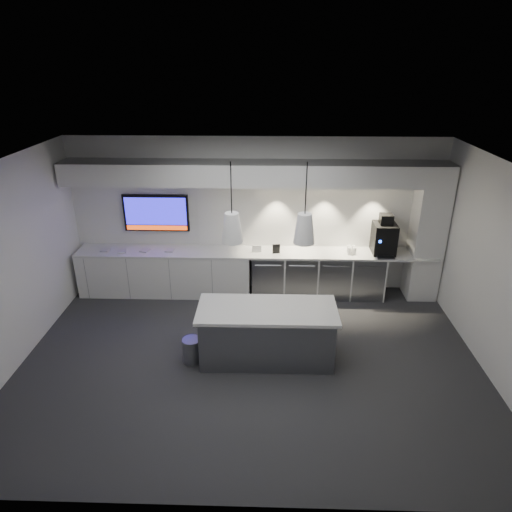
{
  "coord_description": "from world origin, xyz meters",
  "views": [
    {
      "loc": [
        0.26,
        -5.79,
        4.31
      ],
      "look_at": [
        0.05,
        1.1,
        1.28
      ],
      "focal_mm": 32.0,
      "sensor_mm": 36.0,
      "label": 1
    }
  ],
  "objects_px": {
    "island": "(267,333)",
    "bin": "(192,350)",
    "wall_tv": "(156,213)",
    "coffee_machine": "(384,237)"
  },
  "relations": [
    {
      "from": "island",
      "to": "bin",
      "type": "relative_size",
      "value": 5.25
    },
    {
      "from": "wall_tv",
      "to": "bin",
      "type": "xyz_separation_m",
      "value": [
        1.01,
        -2.5,
        -1.36
      ]
    },
    {
      "from": "wall_tv",
      "to": "coffee_machine",
      "type": "bearing_deg",
      "value": -3.27
    },
    {
      "from": "coffee_machine",
      "to": "bin",
      "type": "bearing_deg",
      "value": -144.66
    },
    {
      "from": "island",
      "to": "coffee_machine",
      "type": "height_order",
      "value": "coffee_machine"
    },
    {
      "from": "wall_tv",
      "to": "island",
      "type": "relative_size",
      "value": 0.6
    },
    {
      "from": "wall_tv",
      "to": "bin",
      "type": "height_order",
      "value": "wall_tv"
    },
    {
      "from": "wall_tv",
      "to": "island",
      "type": "distance_m",
      "value": 3.39
    },
    {
      "from": "island",
      "to": "bin",
      "type": "bearing_deg",
      "value": -174.14
    },
    {
      "from": "wall_tv",
      "to": "bin",
      "type": "bearing_deg",
      "value": -67.95
    }
  ]
}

